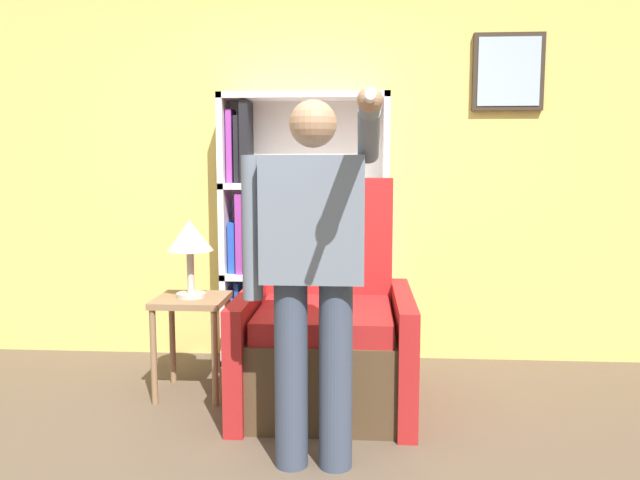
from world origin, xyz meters
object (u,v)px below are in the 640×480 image
(side_table, at_px, (192,316))
(table_lamp, at_px, (190,240))
(bookcase, at_px, (288,233))
(armchair, at_px, (326,336))
(person_standing, at_px, (313,262))

(side_table, relative_size, table_lamp, 1.29)
(bookcase, relative_size, armchair, 1.43)
(side_table, distance_m, table_lamp, 0.45)
(armchair, bearing_deg, table_lamp, 175.87)
(bookcase, distance_m, table_lamp, 0.82)
(bookcase, xyz_separation_m, table_lamp, (-0.50, -0.66, 0.03))
(armchair, bearing_deg, side_table, 175.87)
(armchair, relative_size, table_lamp, 2.82)
(bookcase, height_order, armchair, bookcase)
(armchair, xyz_separation_m, table_lamp, (-0.80, 0.06, 0.54))
(person_standing, bearing_deg, armchair, 89.03)
(bookcase, height_order, table_lamp, bookcase)
(person_standing, distance_m, side_table, 1.25)
(side_table, bearing_deg, bookcase, 52.88)
(person_standing, xyz_separation_m, table_lamp, (-0.78, 0.85, -0.01))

